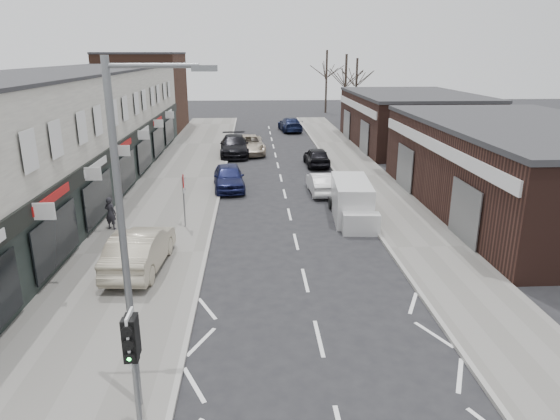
{
  "coord_description": "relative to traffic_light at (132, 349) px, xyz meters",
  "views": [
    {
      "loc": [
        -1.89,
        -10.98,
        8.16
      ],
      "look_at": [
        -0.91,
        6.57,
        2.6
      ],
      "focal_mm": 32.0,
      "sensor_mm": 36.0,
      "label": 1
    }
  ],
  "objects": [
    {
      "name": "warning_sign",
      "position": [
        -0.76,
        14.02,
        -0.21
      ],
      "size": [
        0.12,
        0.8,
        2.7
      ],
      "color": "slate",
      "rests_on": "pavement_left"
    },
    {
      "name": "right_unit_far",
      "position": [
        16.9,
        36.02,
        -0.16
      ],
      "size": [
        10.0,
        16.0,
        4.5
      ],
      "primitive_type": "cube",
      "color": "#341D17",
      "rests_on": "ground"
    },
    {
      "name": "parked_car_right_c",
      "position": [
        6.6,
        45.04,
        -1.67
      ],
      "size": [
        2.6,
        5.3,
        1.48
      ],
      "primitive_type": "imported",
      "rotation": [
        0.0,
        0.0,
        3.24
      ],
      "color": "#121A3A",
      "rests_on": "ground"
    },
    {
      "name": "parked_car_left_c",
      "position": [
        2.2,
        32.77,
        -1.65
      ],
      "size": [
        2.9,
        5.66,
        1.53
      ],
      "primitive_type": "imported",
      "rotation": [
        0.0,
        0.0,
        0.07
      ],
      "color": "#B7A792",
      "rests_on": "ground"
    },
    {
      "name": "parked_car_right_b",
      "position": [
        7.3,
        27.67,
        -1.71
      ],
      "size": [
        1.76,
        4.17,
        1.41
      ],
      "primitive_type": "imported",
      "rotation": [
        0.0,
        0.0,
        3.16
      ],
      "color": "black",
      "rests_on": "ground"
    },
    {
      "name": "brick_block_far",
      "position": [
        -9.1,
        47.02,
        1.59
      ],
      "size": [
        8.0,
        10.0,
        8.0
      ],
      "primitive_type": "cube",
      "color": "#472A1E",
      "rests_on": "ground"
    },
    {
      "name": "parked_car_right_a",
      "position": [
        6.6,
        20.03,
        -1.78
      ],
      "size": [
        1.45,
        3.89,
        1.27
      ],
      "primitive_type": "imported",
      "rotation": [
        0.0,
        0.0,
        3.17
      ],
      "color": "silver",
      "rests_on": "ground"
    },
    {
      "name": "parked_car_left_b",
      "position": [
        1.0,
        31.98,
        -1.59
      ],
      "size": [
        2.54,
        5.76,
        1.65
      ],
      "primitive_type": "imported",
      "rotation": [
        0.0,
        0.0,
        0.04
      ],
      "color": "black",
      "rests_on": "ground"
    },
    {
      "name": "right_unit_near",
      "position": [
        16.9,
        16.02,
        -0.16
      ],
      "size": [
        10.0,
        18.0,
        4.5
      ],
      "primitive_type": "cube",
      "color": "#341D17",
      "rests_on": "ground"
    },
    {
      "name": "street_lamp",
      "position": [
        -0.13,
        1.22,
        2.2
      ],
      "size": [
        2.23,
        0.22,
        8.0
      ],
      "color": "slate",
      "rests_on": "pavement_left"
    },
    {
      "name": "shop_terrace_left",
      "position": [
        -9.1,
        21.52,
        1.14
      ],
      "size": [
        8.0,
        41.0,
        7.1
      ],
      "primitive_type": "cube",
      "color": "silver",
      "rests_on": "ground"
    },
    {
      "name": "tree_far_a",
      "position": [
        13.4,
        50.02,
        -2.41
      ],
      "size": [
        3.6,
        3.6,
        8.0
      ],
      "primitive_type": null,
      "color": "#382D26",
      "rests_on": "ground"
    },
    {
      "name": "parked_car_left_a",
      "position": [
        1.0,
        21.29,
        -1.64
      ],
      "size": [
        2.23,
        4.7,
        1.55
      ],
      "primitive_type": "imported",
      "rotation": [
        0.0,
        0.0,
        0.09
      ],
      "color": "#151941",
      "rests_on": "ground"
    },
    {
      "name": "sedan_on_pavement",
      "position": [
        -1.89,
        9.19,
        -1.5
      ],
      "size": [
        2.04,
        4.96,
        1.6
      ],
      "primitive_type": "imported",
      "rotation": [
        0.0,
        0.0,
        3.07
      ],
      "color": "#A79D85",
      "rests_on": "pavement_left"
    },
    {
      "name": "pavement_left",
      "position": [
        -2.35,
        24.02,
        -2.35
      ],
      "size": [
        5.5,
        64.0,
        0.12
      ],
      "primitive_type": "cube",
      "color": "slate",
      "rests_on": "ground"
    },
    {
      "name": "ground",
      "position": [
        4.4,
        2.02,
        -2.41
      ],
      "size": [
        160.0,
        160.0,
        0.0
      ],
      "primitive_type": "plane",
      "color": "black",
      "rests_on": "ground"
    },
    {
      "name": "tree_far_b",
      "position": [
        15.9,
        56.02,
        -2.41
      ],
      "size": [
        3.6,
        3.6,
        7.5
      ],
      "primitive_type": null,
      "color": "#382D26",
      "rests_on": "ground"
    },
    {
      "name": "tree_far_c",
      "position": [
        12.9,
        62.02,
        -2.41
      ],
      "size": [
        3.6,
        3.6,
        8.5
      ],
      "primitive_type": null,
      "color": "#382D26",
      "rests_on": "ground"
    },
    {
      "name": "white_van",
      "position": [
        7.52,
        15.13,
        -1.49
      ],
      "size": [
        2.1,
        5.15,
        1.96
      ],
      "rotation": [
        0.0,
        0.0,
        -0.08
      ],
      "color": "silver",
      "rests_on": "ground"
    },
    {
      "name": "traffic_light",
      "position": [
        0.0,
        0.0,
        0.0
      ],
      "size": [
        0.28,
        0.6,
        3.1
      ],
      "color": "slate",
      "rests_on": "pavement_left"
    },
    {
      "name": "pedestrian",
      "position": [
        -4.26,
        13.88,
        -1.51
      ],
      "size": [
        0.67,
        0.56,
        1.57
      ],
      "primitive_type": "imported",
      "rotation": [
        0.0,
        0.0,
        2.77
      ],
      "color": "black",
      "rests_on": "pavement_left"
    },
    {
      "name": "pavement_right",
      "position": [
        10.15,
        24.02,
        -2.35
      ],
      "size": [
        3.5,
        64.0,
        0.12
      ],
      "primitive_type": "cube",
      "color": "slate",
      "rests_on": "ground"
    }
  ]
}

